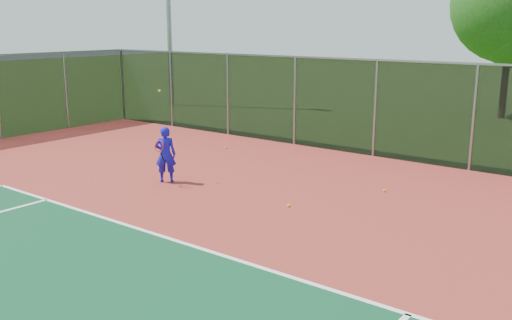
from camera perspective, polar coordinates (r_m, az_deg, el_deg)
The scene contains 6 objects.
court_apron at distance 8.80m, azimuth -0.09°, elevation -13.97°, with size 30.00×20.00×0.02m, color #9B3027.
fence_back at distance 17.06m, azimuth 20.94°, elevation 4.08°, with size 30.00×0.06×3.03m.
tennis_player at distance 15.06m, azimuth -9.04°, elevation 0.57°, with size 0.64×0.72×2.42m.
practice_ball_0 at distance 13.01m, azimuth 3.29°, elevation -4.57°, with size 0.07×0.07×0.07m, color #C7E01A.
practice_ball_2 at distance 14.49m, azimuth 12.71°, elevation -3.00°, with size 0.07×0.07×0.07m, color #C7E01A.
practice_ball_4 at distance 19.10m, azimuth -3.03°, elevation 1.24°, with size 0.07×0.07×0.07m, color #C7E01A.
Camera 1 is at (4.78, -4.19, 4.05)m, focal length 40.00 mm.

